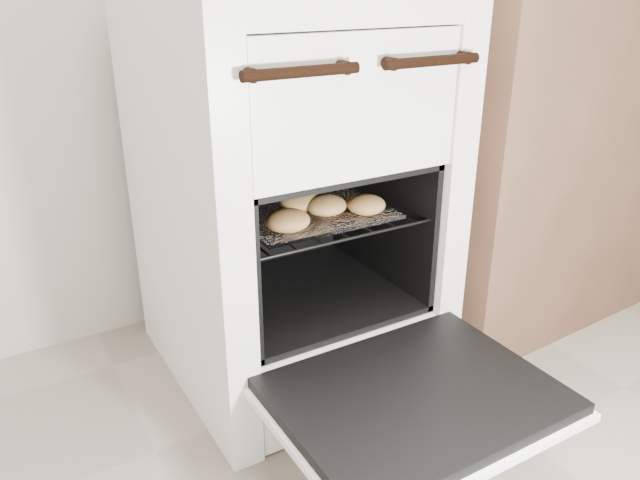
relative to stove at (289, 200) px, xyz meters
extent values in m
cube|color=white|center=(0.00, 0.01, 0.01)|extent=(0.56, 0.60, 0.86)
cylinder|color=black|center=(-0.13, -0.30, 0.33)|extent=(0.20, 0.02, 0.02)
cylinder|color=black|center=(0.13, -0.30, 0.33)|extent=(0.20, 0.02, 0.02)
cube|color=black|center=(0.00, -0.47, -0.22)|extent=(0.48, 0.37, 0.02)
cube|color=white|center=(0.00, -0.47, -0.24)|extent=(0.50, 0.39, 0.01)
cylinder|color=black|center=(-0.20, -0.06, 0.00)|extent=(0.01, 0.39, 0.01)
cylinder|color=black|center=(0.20, -0.06, 0.00)|extent=(0.01, 0.39, 0.01)
cylinder|color=black|center=(0.00, -0.25, 0.00)|extent=(0.40, 0.01, 0.01)
cylinder|color=black|center=(0.00, 0.12, 0.00)|extent=(0.40, 0.01, 0.01)
cylinder|color=black|center=(-0.17, -0.06, 0.00)|extent=(0.01, 0.37, 0.01)
cylinder|color=black|center=(-0.11, -0.06, 0.00)|extent=(0.01, 0.37, 0.01)
cylinder|color=black|center=(-0.06, -0.06, 0.00)|extent=(0.01, 0.37, 0.01)
cylinder|color=black|center=(0.00, -0.06, 0.00)|extent=(0.01, 0.37, 0.01)
cylinder|color=black|center=(0.06, -0.06, 0.00)|extent=(0.01, 0.37, 0.01)
cylinder|color=black|center=(0.11, -0.06, 0.00)|extent=(0.01, 0.37, 0.01)
cylinder|color=black|center=(0.17, -0.06, 0.00)|extent=(0.01, 0.37, 0.01)
cube|color=white|center=(0.00, -0.08, 0.00)|extent=(0.32, 0.28, 0.01)
ellipsoid|color=tan|center=(-0.09, -0.17, 0.03)|extent=(0.11, 0.11, 0.04)
ellipsoid|color=tan|center=(0.08, 0.01, 0.03)|extent=(0.09, 0.09, 0.04)
ellipsoid|color=tan|center=(0.02, -0.13, 0.03)|extent=(0.10, 0.10, 0.04)
ellipsoid|color=tan|center=(-0.01, -0.08, 0.03)|extent=(0.11, 0.11, 0.04)
ellipsoid|color=tan|center=(0.09, -0.17, 0.03)|extent=(0.11, 0.11, 0.04)
cube|color=brown|center=(0.79, 0.04, 0.05)|extent=(0.96, 0.67, 0.93)
camera|label=1|loc=(-0.61, -1.17, 0.46)|focal=35.00mm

